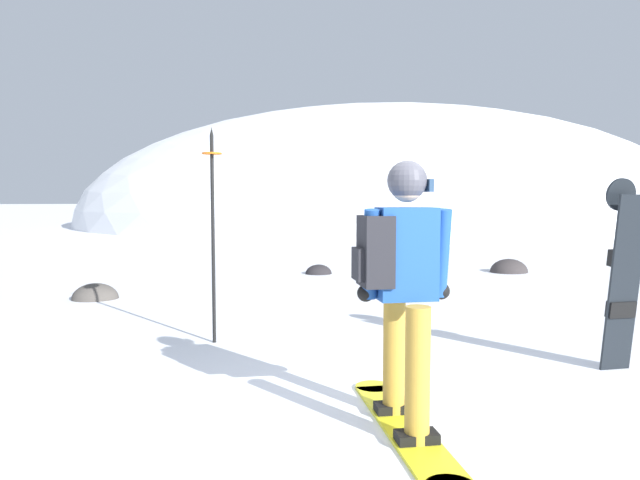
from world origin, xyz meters
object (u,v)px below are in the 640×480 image
snowboarder_main (401,288)px  piste_marker_near (213,222)px  spare_snowboard (623,274)px  rock_mid (509,272)px  rock_small (319,274)px  rock_dark (95,299)px

snowboarder_main → piste_marker_near: size_ratio=0.84×
snowboarder_main → spare_snowboard: (2.27, 0.76, -0.08)m
spare_snowboard → rock_mid: size_ratio=2.17×
piste_marker_near → rock_small: 5.52m
rock_dark → snowboarder_main: bearing=-63.0°
rock_dark → rock_small: size_ratio=1.27×
piste_marker_near → spare_snowboard: bearing=-26.9°
piste_marker_near → rock_mid: 7.47m
snowboarder_main → rock_mid: (4.83, 6.84, -0.92)m
piste_marker_near → rock_dark: size_ratio=3.31×
spare_snowboard → piste_marker_near: size_ratio=0.76×
spare_snowboard → rock_small: (-1.23, 6.65, -0.84)m
rock_small → rock_mid: bearing=-8.5°
snowboarder_main → piste_marker_near: 2.73m
spare_snowboard → rock_small: spare_snowboard is taller
rock_mid → rock_small: (-3.78, 0.57, 0.00)m
spare_snowboard → rock_small: size_ratio=3.18×
snowboarder_main → rock_dark: 6.13m
spare_snowboard → rock_mid: (2.56, 6.08, -0.84)m
spare_snowboard → snowboarder_main: bearing=-161.4°
rock_dark → rock_mid: size_ratio=0.87×
rock_dark → piste_marker_near: bearing=-60.6°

